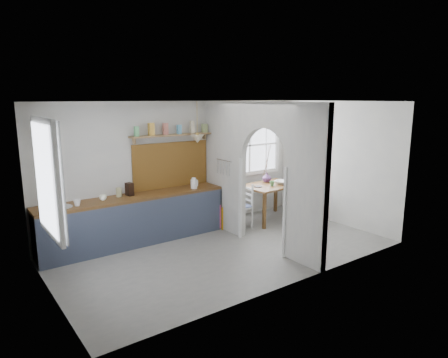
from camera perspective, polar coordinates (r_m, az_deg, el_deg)
floor at (r=7.19m, az=0.31°, el=-10.18°), size 5.80×3.20×0.01m
ceiling at (r=6.68m, az=0.33°, el=11.01°), size 5.80×3.20×0.01m
walls at (r=6.82m, az=0.32°, el=0.02°), size 5.81×3.21×2.60m
partition at (r=7.26m, az=4.51°, el=1.91°), size 0.12×3.20×2.60m
kitchen_window at (r=5.59m, az=-24.14°, el=0.09°), size 0.10×1.16×1.50m
nook_window at (r=9.08m, az=3.67°, el=4.80°), size 1.76×0.10×1.30m
counter at (r=7.61m, az=-12.63°, el=-5.60°), size 3.50×0.60×0.90m
sink at (r=7.08m, az=-22.39°, el=-3.84°), size 0.40×0.40×0.02m
backsplash at (r=8.02m, az=-7.55°, el=2.02°), size 1.65×0.03×0.90m
shelf at (r=7.86m, az=-7.38°, el=6.60°), size 1.75×0.20×0.21m
pendant_lamp at (r=7.76m, az=-3.83°, el=5.73°), size 0.26×0.26×0.16m
utensil_rail at (r=7.86m, az=0.03°, el=2.67°), size 0.02×0.50×0.02m
dining_table at (r=8.90m, az=6.65°, el=-3.29°), size 1.34×0.95×0.79m
chair_left at (r=8.28m, az=2.17°, el=-3.84°), size 0.45×0.45×0.94m
chair_right at (r=9.52m, az=10.20°, el=-2.18°), size 0.47×0.47×0.87m
kettle at (r=7.91m, az=-4.33°, el=-0.59°), size 0.21×0.19×0.21m
mug_a at (r=7.05m, az=-20.24°, el=-3.20°), size 0.16×0.16×0.11m
mug_b at (r=7.29m, az=-16.90°, el=-2.56°), size 0.15×0.15×0.10m
knife_block at (r=7.52m, az=-13.35°, el=-1.42°), size 0.12×0.16×0.24m
jar at (r=7.47m, az=-14.78°, el=-1.84°), size 0.12×0.12×0.17m
towel_magenta at (r=8.19m, az=-0.55°, el=-5.41°), size 0.02×0.03×0.49m
towel_orange at (r=8.14m, az=-0.24°, el=-5.71°), size 0.02×0.03×0.47m
bowl at (r=8.89m, az=8.26°, el=-0.47°), size 0.41×0.41×0.08m
table_cup at (r=8.66m, az=6.88°, el=-0.66°), size 0.14×0.14×0.10m
plate at (r=8.55m, az=4.90°, el=-1.08°), size 0.20×0.20×0.01m
vase at (r=9.03m, az=6.12°, el=0.24°), size 0.27×0.27×0.22m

